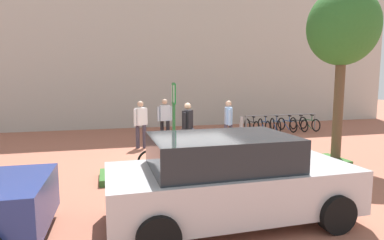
{
  "coord_description": "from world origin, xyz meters",
  "views": [
    {
      "loc": [
        -2.68,
        -9.68,
        2.49
      ],
      "look_at": [
        0.35,
        1.68,
        1.01
      ],
      "focal_mm": 30.1,
      "sensor_mm": 36.0,
      "label": 1
    }
  ],
  "objects_px": {
    "person_suited_navy": "(188,125)",
    "car_silver_sedan": "(229,179)",
    "bike_rack_cluster": "(281,124)",
    "bollard_steel": "(241,127)",
    "person_shirt_blue": "(165,117)",
    "tree_sidewalk": "(343,29)",
    "person_shirt_white": "(228,121)",
    "person_casual_tan": "(141,121)",
    "parking_sign_post": "(174,115)",
    "bike_at_sign": "(169,160)"
  },
  "relations": [
    {
      "from": "parking_sign_post",
      "to": "car_silver_sedan",
      "type": "distance_m",
      "value": 3.06
    },
    {
      "from": "bike_rack_cluster",
      "to": "bollard_steel",
      "type": "relative_size",
      "value": 4.18
    },
    {
      "from": "person_casual_tan",
      "to": "car_silver_sedan",
      "type": "bearing_deg",
      "value": -82.49
    },
    {
      "from": "car_silver_sedan",
      "to": "person_suited_navy",
      "type": "bearing_deg",
      "value": 83.82
    },
    {
      "from": "bike_rack_cluster",
      "to": "person_shirt_blue",
      "type": "xyz_separation_m",
      "value": [
        -5.88,
        -1.09,
        0.64
      ]
    },
    {
      "from": "tree_sidewalk",
      "to": "person_shirt_white",
      "type": "height_order",
      "value": "tree_sidewalk"
    },
    {
      "from": "bike_rack_cluster",
      "to": "person_suited_navy",
      "type": "bearing_deg",
      "value": -148.48
    },
    {
      "from": "tree_sidewalk",
      "to": "bollard_steel",
      "type": "relative_size",
      "value": 5.66
    },
    {
      "from": "person_casual_tan",
      "to": "person_shirt_white",
      "type": "bearing_deg",
      "value": -10.66
    },
    {
      "from": "person_casual_tan",
      "to": "car_silver_sedan",
      "type": "height_order",
      "value": "person_casual_tan"
    },
    {
      "from": "bike_at_sign",
      "to": "person_casual_tan",
      "type": "bearing_deg",
      "value": 96.61
    },
    {
      "from": "parking_sign_post",
      "to": "bollard_steel",
      "type": "relative_size",
      "value": 2.68
    },
    {
      "from": "person_shirt_blue",
      "to": "person_suited_navy",
      "type": "distance_m",
      "value": 2.32
    },
    {
      "from": "person_shirt_white",
      "to": "bollard_steel",
      "type": "bearing_deg",
      "value": 53.57
    },
    {
      "from": "bike_at_sign",
      "to": "bike_rack_cluster",
      "type": "distance_m",
      "value": 8.53
    },
    {
      "from": "person_shirt_blue",
      "to": "person_shirt_white",
      "type": "xyz_separation_m",
      "value": [
        2.09,
        -1.59,
        0.0
      ]
    },
    {
      "from": "tree_sidewalk",
      "to": "person_shirt_white",
      "type": "xyz_separation_m",
      "value": [
        -2.27,
        3.01,
        -2.94
      ]
    },
    {
      "from": "parking_sign_post",
      "to": "bike_rack_cluster",
      "type": "xyz_separation_m",
      "value": [
        6.46,
        5.69,
        -1.23
      ]
    },
    {
      "from": "parking_sign_post",
      "to": "person_shirt_blue",
      "type": "relative_size",
      "value": 1.4
    },
    {
      "from": "tree_sidewalk",
      "to": "car_silver_sedan",
      "type": "xyz_separation_m",
      "value": [
        -4.57,
        -2.92,
        -3.17
      ]
    },
    {
      "from": "person_shirt_blue",
      "to": "parking_sign_post",
      "type": "bearing_deg",
      "value": -97.2
    },
    {
      "from": "bollard_steel",
      "to": "person_shirt_blue",
      "type": "bearing_deg",
      "value": -177.74
    },
    {
      "from": "tree_sidewalk",
      "to": "person_casual_tan",
      "type": "height_order",
      "value": "tree_sidewalk"
    },
    {
      "from": "person_casual_tan",
      "to": "bike_at_sign",
      "type": "bearing_deg",
      "value": -83.39
    },
    {
      "from": "person_suited_navy",
      "to": "person_casual_tan",
      "type": "bearing_deg",
      "value": 137.9
    },
    {
      "from": "bike_rack_cluster",
      "to": "car_silver_sedan",
      "type": "relative_size",
      "value": 0.87
    },
    {
      "from": "person_suited_navy",
      "to": "car_silver_sedan",
      "type": "bearing_deg",
      "value": -96.18
    },
    {
      "from": "parking_sign_post",
      "to": "person_suited_navy",
      "type": "xyz_separation_m",
      "value": [
        0.95,
        2.31,
        -0.59
      ]
    },
    {
      "from": "tree_sidewalk",
      "to": "bike_rack_cluster",
      "type": "bearing_deg",
      "value": 75.14
    },
    {
      "from": "parking_sign_post",
      "to": "bike_rack_cluster",
      "type": "relative_size",
      "value": 0.64
    },
    {
      "from": "person_shirt_white",
      "to": "car_silver_sedan",
      "type": "distance_m",
      "value": 6.37
    },
    {
      "from": "bike_rack_cluster",
      "to": "person_shirt_blue",
      "type": "bearing_deg",
      "value": -169.46
    },
    {
      "from": "tree_sidewalk",
      "to": "parking_sign_post",
      "type": "bearing_deg",
      "value": 179.91
    },
    {
      "from": "car_silver_sedan",
      "to": "person_shirt_blue",
      "type": "bearing_deg",
      "value": 88.46
    },
    {
      "from": "person_suited_navy",
      "to": "parking_sign_post",
      "type": "bearing_deg",
      "value": -112.26
    },
    {
      "from": "parking_sign_post",
      "to": "person_shirt_blue",
      "type": "bearing_deg",
      "value": 82.8
    },
    {
      "from": "person_suited_navy",
      "to": "bollard_steel",
      "type": "bearing_deg",
      "value": 38.87
    },
    {
      "from": "person_suited_navy",
      "to": "car_silver_sedan",
      "type": "distance_m",
      "value": 5.27
    },
    {
      "from": "bike_at_sign",
      "to": "person_suited_navy",
      "type": "xyz_separation_m",
      "value": [
        1.04,
        2.08,
        0.63
      ]
    },
    {
      "from": "car_silver_sedan",
      "to": "bike_rack_cluster",
      "type": "bearing_deg",
      "value": 54.78
    },
    {
      "from": "bollard_steel",
      "to": "car_silver_sedan",
      "type": "distance_m",
      "value": 8.46
    },
    {
      "from": "person_shirt_blue",
      "to": "car_silver_sedan",
      "type": "bearing_deg",
      "value": -91.54
    },
    {
      "from": "bollard_steel",
      "to": "person_suited_navy",
      "type": "bearing_deg",
      "value": -141.13
    },
    {
      "from": "person_shirt_white",
      "to": "person_casual_tan",
      "type": "bearing_deg",
      "value": 169.34
    },
    {
      "from": "bollard_steel",
      "to": "person_casual_tan",
      "type": "distance_m",
      "value": 4.61
    },
    {
      "from": "bollard_steel",
      "to": "person_shirt_white",
      "type": "xyz_separation_m",
      "value": [
        -1.27,
        -1.73,
        0.53
      ]
    },
    {
      "from": "tree_sidewalk",
      "to": "car_silver_sedan",
      "type": "relative_size",
      "value": 1.18
    },
    {
      "from": "tree_sidewalk",
      "to": "person_shirt_white",
      "type": "bearing_deg",
      "value": 127.02
    },
    {
      "from": "person_shirt_blue",
      "to": "person_shirt_white",
      "type": "distance_m",
      "value": 2.63
    },
    {
      "from": "bike_at_sign",
      "to": "bike_rack_cluster",
      "type": "relative_size",
      "value": 0.45
    }
  ]
}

